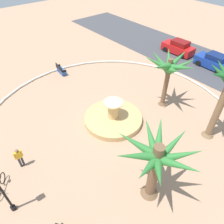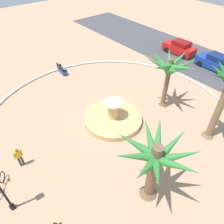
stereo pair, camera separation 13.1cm
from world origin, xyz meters
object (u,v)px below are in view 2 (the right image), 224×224
Objects in this scene: palm_tree_by_curb at (155,160)px; bench_east at (62,70)px; palm_tree_mid_plaza at (170,68)px; person_cyclist_helmet at (19,156)px; parked_car_second at (215,62)px; parked_car_leftmost at (179,48)px; fountain at (113,118)px.

bench_east is at bearing 169.29° from palm_tree_by_curb.
person_cyclist_helmet is (-1.67, -12.24, -2.72)m from palm_tree_mid_plaza.
palm_tree_by_curb is 1.11× the size of parked_car_second.
palm_tree_mid_plaza reaches higher than parked_car_leftmost.
bench_east is (-10.59, -4.28, -3.30)m from palm_tree_mid_plaza.
fountain is 1.00× the size of palm_tree_mid_plaza.
bench_east is (-15.59, 2.95, -2.94)m from palm_tree_by_curb.
parked_car_second is (0.47, 14.32, 0.49)m from fountain.
person_cyclist_helmet reaches higher than bench_east.
parked_car_leftmost is (-10.56, 16.80, -2.50)m from palm_tree_by_curb.
fountain reaches higher than parked_car_leftmost.
palm_tree_mid_plaza is at bearing -85.84° from parked_car_second.
parked_car_second is at bearing 88.11° from fountain.
fountain is 1.04× the size of palm_tree_by_curb.
parked_car_second is (4.86, -0.07, 0.00)m from parked_car_leftmost.
palm_tree_by_curb is 8.80m from palm_tree_mid_plaza.
fountain is 5.99m from palm_tree_mid_plaza.
parked_car_leftmost is (5.03, 13.85, 0.43)m from bench_east.
person_cyclist_helmet is at bearing -41.75° from bench_east.
parked_car_leftmost is 4.86m from parked_car_second.
fountain is at bearing -73.04° from parked_car_leftmost.
palm_tree_by_curb is 1.11× the size of parked_car_leftmost.
palm_tree_by_curb reaches higher than bench_east.
person_cyclist_helmet is 22.15m from parked_car_leftmost.
bench_east is at bearing -109.97° from parked_car_leftmost.
parked_car_second is (-5.70, 16.73, -2.50)m from palm_tree_by_curb.
palm_tree_mid_plaza is (-5.00, 7.23, 0.37)m from palm_tree_by_curb.
parked_car_second is at bearing 87.43° from person_cyclist_helmet.
fountain is 7.27m from palm_tree_by_curb.
fountain is at bearing 86.11° from person_cyclist_helmet.
palm_tree_by_curb reaches higher than person_cyclist_helmet.
parked_car_second is (0.98, 21.74, -0.15)m from person_cyclist_helmet.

